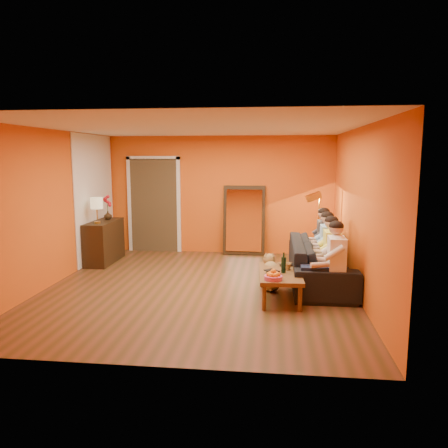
# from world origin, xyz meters

# --- Properties ---
(room_shell) EXTENTS (5.00, 5.50, 2.60)m
(room_shell) POSITION_xyz_m (0.00, 0.37, 1.30)
(room_shell) COLOR brown
(room_shell) RESTS_ON ground
(white_accent) EXTENTS (0.02, 1.90, 2.58)m
(white_accent) POSITION_xyz_m (-2.48, 1.75, 1.30)
(white_accent) COLOR white
(white_accent) RESTS_ON wall_left
(doorway_recess) EXTENTS (1.06, 0.30, 2.10)m
(doorway_recess) POSITION_xyz_m (-1.50, 2.83, 1.05)
(doorway_recess) COLOR #3F2D19
(doorway_recess) RESTS_ON floor
(door_jamb_left) EXTENTS (0.08, 0.06, 2.20)m
(door_jamb_left) POSITION_xyz_m (-2.07, 2.71, 1.05)
(door_jamb_left) COLOR white
(door_jamb_left) RESTS_ON wall_back
(door_jamb_right) EXTENTS (0.08, 0.06, 2.20)m
(door_jamb_right) POSITION_xyz_m (-0.93, 2.71, 1.05)
(door_jamb_right) COLOR white
(door_jamb_right) RESTS_ON wall_back
(door_header) EXTENTS (1.22, 0.06, 0.08)m
(door_header) POSITION_xyz_m (-1.50, 2.71, 2.12)
(door_header) COLOR white
(door_header) RESTS_ON wall_back
(mirror_frame) EXTENTS (0.92, 0.27, 1.51)m
(mirror_frame) POSITION_xyz_m (0.55, 2.63, 0.76)
(mirror_frame) COLOR #332211
(mirror_frame) RESTS_ON floor
(mirror_glass) EXTENTS (0.78, 0.21, 1.35)m
(mirror_glass) POSITION_xyz_m (0.55, 2.59, 0.76)
(mirror_glass) COLOR white
(mirror_glass) RESTS_ON mirror_frame
(sideboard) EXTENTS (0.44, 1.18, 0.85)m
(sideboard) POSITION_xyz_m (-2.24, 1.55, 0.42)
(sideboard) COLOR #332211
(sideboard) RESTS_ON floor
(table_lamp) EXTENTS (0.24, 0.24, 0.51)m
(table_lamp) POSITION_xyz_m (-2.24, 1.25, 1.10)
(table_lamp) COLOR beige
(table_lamp) RESTS_ON sideboard
(sofa) EXTENTS (2.48, 0.97, 0.73)m
(sofa) POSITION_xyz_m (2.00, 0.55, 0.36)
(sofa) COLOR black
(sofa) RESTS_ON floor
(coffee_table) EXTENTS (0.68, 1.25, 0.42)m
(coffee_table) POSITION_xyz_m (1.31, -0.39, 0.21)
(coffee_table) COLOR brown
(coffee_table) RESTS_ON floor
(floor_lamp) EXTENTS (0.32, 0.27, 1.44)m
(floor_lamp) POSITION_xyz_m (2.08, 1.68, 0.72)
(floor_lamp) COLOR gold
(floor_lamp) RESTS_ON floor
(dog) EXTENTS (0.49, 0.59, 0.60)m
(dog) POSITION_xyz_m (1.17, 0.06, 0.30)
(dog) COLOR #AA834D
(dog) RESTS_ON floor
(person_far_left) EXTENTS (0.70, 0.44, 1.22)m
(person_far_left) POSITION_xyz_m (2.13, -0.45, 0.61)
(person_far_left) COLOR white
(person_far_left) RESTS_ON sofa
(person_mid_left) EXTENTS (0.70, 0.44, 1.22)m
(person_mid_left) POSITION_xyz_m (2.13, 0.10, 0.61)
(person_mid_left) COLOR #F8F452
(person_mid_left) RESTS_ON sofa
(person_mid_right) EXTENTS (0.70, 0.44, 1.22)m
(person_mid_right) POSITION_xyz_m (2.13, 0.65, 0.61)
(person_mid_right) COLOR #9BC8EF
(person_mid_right) RESTS_ON sofa
(person_far_right) EXTENTS (0.70, 0.44, 1.22)m
(person_far_right) POSITION_xyz_m (2.13, 1.20, 0.61)
(person_far_right) COLOR #323136
(person_far_right) RESTS_ON sofa
(fruit_bowl) EXTENTS (0.26, 0.26, 0.16)m
(fruit_bowl) POSITION_xyz_m (1.21, -0.84, 0.50)
(fruit_bowl) COLOR #D84C7F
(fruit_bowl) RESTS_ON coffee_table
(wine_bottle) EXTENTS (0.07, 0.07, 0.31)m
(wine_bottle) POSITION_xyz_m (1.36, -0.44, 0.58)
(wine_bottle) COLOR black
(wine_bottle) RESTS_ON coffee_table
(tumbler) EXTENTS (0.13, 0.13, 0.10)m
(tumbler) POSITION_xyz_m (1.43, -0.27, 0.47)
(tumbler) COLOR #B27F3F
(tumbler) RESTS_ON coffee_table
(laptop) EXTENTS (0.40, 0.33, 0.03)m
(laptop) POSITION_xyz_m (1.49, -0.04, 0.43)
(laptop) COLOR black
(laptop) RESTS_ON coffee_table
(book_lower) EXTENTS (0.25, 0.29, 0.02)m
(book_lower) POSITION_xyz_m (1.13, -0.59, 0.43)
(book_lower) COLOR #332211
(book_lower) RESTS_ON coffee_table
(book_mid) EXTENTS (0.19, 0.24, 0.02)m
(book_mid) POSITION_xyz_m (1.14, -0.58, 0.45)
(book_mid) COLOR red
(book_mid) RESTS_ON book_lower
(book_upper) EXTENTS (0.25, 0.26, 0.02)m
(book_upper) POSITION_xyz_m (1.13, -0.60, 0.47)
(book_upper) COLOR black
(book_upper) RESTS_ON book_mid
(vase) EXTENTS (0.16, 0.16, 0.17)m
(vase) POSITION_xyz_m (-2.24, 1.80, 0.94)
(vase) COLOR #332211
(vase) RESTS_ON sideboard
(flowers) EXTENTS (0.17, 0.17, 0.51)m
(flowers) POSITION_xyz_m (-2.24, 1.80, 1.23)
(flowers) COLOR red
(flowers) RESTS_ON vase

